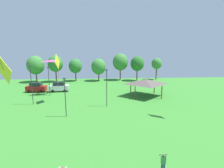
% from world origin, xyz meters
% --- Properties ---
extents(person_standing_mid_field, '(0.52, 0.47, 1.63)m').
position_xyz_m(person_standing_mid_field, '(3.96, 13.38, 0.91)').
color(person_standing_mid_field, navy).
rests_on(person_standing_mid_field, ground).
extents(kite_flying_0, '(3.12, 2.40, 0.38)m').
position_xyz_m(kite_flying_0, '(-11.27, 40.23, 6.47)').
color(kite_flying_0, '#E54C93').
extents(kite_flying_5, '(0.45, 2.84, 5.70)m').
position_xyz_m(kite_flying_5, '(-8.46, 33.20, 7.34)').
color(kite_flying_5, yellow).
extents(kite_flying_7, '(2.15, 1.78, 2.69)m').
position_xyz_m(kite_flying_7, '(-9.25, 17.13, 7.85)').
color(kite_flying_7, yellow).
extents(parked_car_leftmost, '(4.43, 2.10, 2.22)m').
position_xyz_m(parked_car_leftmost, '(-15.55, 41.67, 1.10)').
color(parked_car_leftmost, maroon).
rests_on(parked_car_leftmost, ground).
extents(parked_car_second_from_left, '(4.55, 2.32, 2.28)m').
position_xyz_m(parked_car_second_from_left, '(-10.45, 41.81, 1.13)').
color(parked_car_second_from_left, silver).
rests_on(parked_car_second_from_left, ground).
extents(park_pavilion, '(6.91, 6.15, 3.60)m').
position_xyz_m(park_pavilion, '(8.54, 36.51, 3.08)').
color(park_pavilion, brown).
rests_on(park_pavilion, ground).
extents(light_post_0, '(0.36, 0.20, 7.07)m').
position_xyz_m(light_post_0, '(-12.88, 32.20, 3.94)').
color(light_post_0, '#2D2D33').
rests_on(light_post_0, ground).
extents(light_post_1, '(0.36, 0.20, 6.40)m').
position_xyz_m(light_post_1, '(0.19, 30.27, 3.60)').
color(light_post_1, '#2D2D33').
rests_on(light_post_1, ground).
extents(light_post_2, '(0.36, 0.20, 6.11)m').
position_xyz_m(light_post_2, '(-11.60, 38.24, 3.45)').
color(light_post_2, '#2D2D33').
rests_on(light_post_2, ground).
extents(light_post_3, '(0.36, 0.20, 5.71)m').
position_xyz_m(light_post_3, '(-5.91, 25.94, 3.25)').
color(light_post_3, '#2D2D33').
rests_on(light_post_3, ground).
extents(treeline_tree_0, '(5.03, 5.03, 7.88)m').
position_xyz_m(treeline_tree_0, '(-19.99, 54.76, 5.10)').
color(treeline_tree_0, brown).
rests_on(treeline_tree_0, ground).
extents(treeline_tree_1, '(4.42, 4.42, 7.91)m').
position_xyz_m(treeline_tree_1, '(-14.17, 54.77, 5.46)').
color(treeline_tree_1, brown).
rests_on(treeline_tree_1, ground).
extents(treeline_tree_2, '(4.03, 4.03, 6.90)m').
position_xyz_m(treeline_tree_2, '(-8.44, 55.73, 4.67)').
color(treeline_tree_2, brown).
rests_on(treeline_tree_2, ground).
extents(treeline_tree_3, '(4.46, 4.46, 6.91)m').
position_xyz_m(treeline_tree_3, '(-1.32, 55.62, 4.45)').
color(treeline_tree_3, brown).
rests_on(treeline_tree_3, ground).
extents(treeline_tree_4, '(4.84, 4.84, 8.43)m').
position_xyz_m(treeline_tree_4, '(5.59, 56.76, 5.76)').
color(treeline_tree_4, brown).
rests_on(treeline_tree_4, ground).
extents(treeline_tree_5, '(4.19, 4.19, 7.66)m').
position_xyz_m(treeline_tree_5, '(10.71, 55.19, 5.33)').
color(treeline_tree_5, brown).
rests_on(treeline_tree_5, ground).
extents(treeline_tree_6, '(3.27, 3.27, 7.01)m').
position_xyz_m(treeline_tree_6, '(17.38, 56.70, 5.17)').
color(treeline_tree_6, brown).
rests_on(treeline_tree_6, ground).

